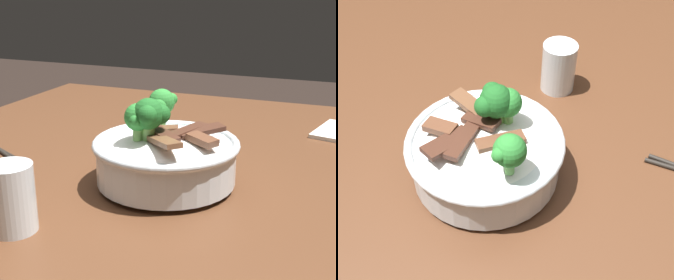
# 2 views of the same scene
# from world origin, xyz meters

# --- Properties ---
(dining_table) EXTENTS (1.18, 0.97, 0.80)m
(dining_table) POSITION_xyz_m (0.00, 0.00, 0.70)
(dining_table) COLOR #56331E
(dining_table) RESTS_ON ground
(rice_bowl) EXTENTS (0.23, 0.23, 0.14)m
(rice_bowl) POSITION_xyz_m (0.03, 0.09, 0.85)
(rice_bowl) COLOR silver
(rice_bowl) RESTS_ON dining_table
(drinking_glass) EXTENTS (0.06, 0.06, 0.09)m
(drinking_glass) POSITION_xyz_m (0.23, -0.04, 0.84)
(drinking_glass) COLOR white
(drinking_glass) RESTS_ON dining_table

